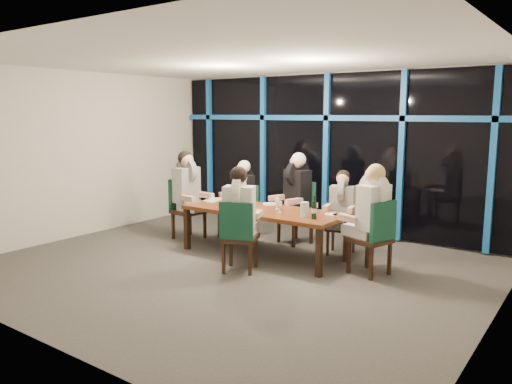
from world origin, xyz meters
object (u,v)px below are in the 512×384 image
chair_far_right (343,222)px  chair_end_left (185,205)px  diner_near_mid (240,203)px  diner_far_left (242,187)px  diner_end_left (188,182)px  diner_far_mid (296,185)px  diner_end_right (371,203)px  dining_table (263,213)px  chair_near_mid (238,233)px  water_pitcher (305,209)px  diner_far_right (342,200)px  chair_far_left (245,207)px  chair_far_mid (299,209)px  wine_bottle (314,210)px  chair_end_right (375,234)px

chair_far_right → chair_end_left: 2.86m
chair_far_right → diner_near_mid: diner_near_mid is taller
diner_far_left → diner_end_left: (-0.68, -0.69, 0.12)m
diner_far_mid → diner_end_right: (1.73, -0.86, -0.01)m
dining_table → chair_near_mid: size_ratio=2.51×
water_pitcher → diner_far_left: bearing=151.3°
dining_table → diner_far_mid: diner_far_mid is taller
chair_end_left → diner_far_right: (2.78, 0.67, 0.28)m
diner_far_mid → dining_table: bearing=-73.2°
diner_end_right → diner_near_mid: bearing=-42.7°
chair_far_right → diner_end_left: diner_end_left is taller
dining_table → water_pitcher: (0.83, -0.14, 0.18)m
water_pitcher → diner_end_left: bearing=172.7°
chair_far_right → diner_far_left: bearing=168.6°
chair_far_left → diner_near_mid: diner_near_mid is taller
chair_far_right → diner_far_left: (-1.99, -0.06, 0.40)m
dining_table → chair_far_mid: bearing=87.3°
diner_end_left → diner_far_mid: bearing=-58.3°
chair_end_left → wine_bottle: (2.80, -0.28, 0.27)m
dining_table → water_pitcher: 0.86m
chair_far_left → diner_far_mid: size_ratio=0.91×
diner_far_left → diner_end_left: 0.98m
chair_far_mid → water_pitcher: (0.78, -1.17, 0.26)m
diner_end_right → chair_far_mid: bearing=-102.2°
diner_near_mid → wine_bottle: 1.07m
chair_far_left → diner_end_left: bearing=-115.4°
chair_far_mid → diner_far_right: size_ratio=1.19×
diner_end_left → dining_table: bearing=-87.8°
chair_end_left → chair_far_left: bearing=-40.8°
diner_far_left → diner_end_left: diner_end_left is taller
chair_far_right → diner_end_left: 2.82m
chair_end_left → chair_near_mid: chair_end_left is taller
dining_table → diner_far_left: diner_far_left is taller
chair_far_right → diner_near_mid: 1.92m
dining_table → diner_end_left: (-1.70, 0.10, 0.35)m
chair_far_right → diner_end_left: bearing=-177.4°
chair_far_mid → water_pitcher: size_ratio=4.88×
diner_far_left → water_pitcher: (1.85, -0.93, -0.05)m
chair_near_mid → diner_end_right: diner_end_right is taller
chair_end_left → diner_end_left: size_ratio=1.03×
diner_far_mid → chair_far_left: bearing=-157.5°
chair_end_right → diner_far_left: bearing=-87.5°
wine_bottle → water_pitcher: bearing=167.7°
diner_end_left → wine_bottle: size_ratio=3.20×
diner_end_right → water_pitcher: 0.97m
chair_far_right → water_pitcher: size_ratio=4.20×
chair_far_left → chair_end_right: (2.84, -0.80, 0.06)m
diner_near_mid → wine_bottle: size_ratio=3.05×
diner_end_left → diner_near_mid: size_ratio=1.05×
chair_far_left → chair_near_mid: chair_near_mid is taller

